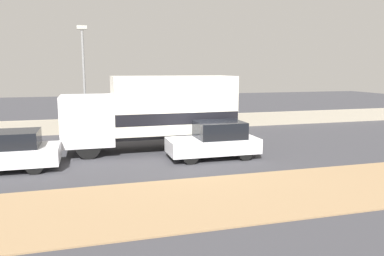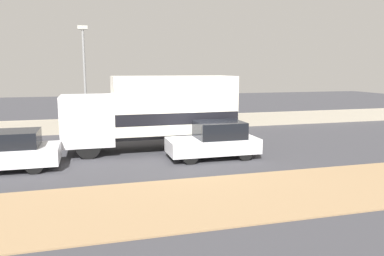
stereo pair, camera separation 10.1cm
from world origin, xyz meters
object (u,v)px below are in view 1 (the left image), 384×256
Objects in this scene: street_lamp at (84,72)px; car_hatchback at (215,140)px; box_truck at (157,110)px; car_sedan_second at (0,152)px.

car_hatchback is at bearing -55.34° from street_lamp.
box_truck is 2.05× the size of car_hatchback.
street_lamp is 9.87m from car_hatchback.
car_sedan_second is (-8.52, 0.19, -0.03)m from car_hatchback.
street_lamp is 8.70m from car_sedan_second.
car_hatchback is 0.87× the size of car_sedan_second.
street_lamp is at bearing -55.34° from car_hatchback.
car_hatchback reaches higher than car_sedan_second.
car_hatchback is at bearing 132.66° from box_truck.
car_hatchback is (5.36, -7.76, -2.90)m from street_lamp.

